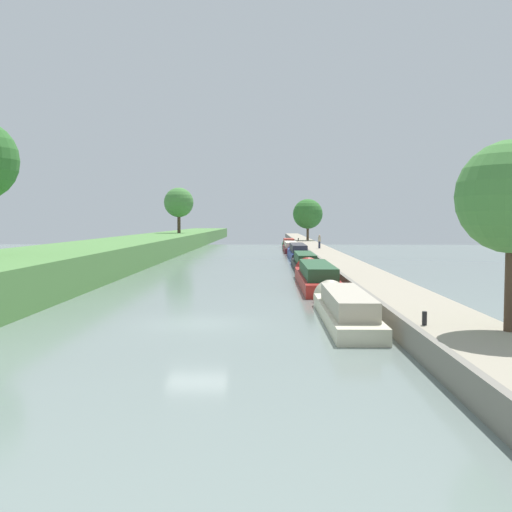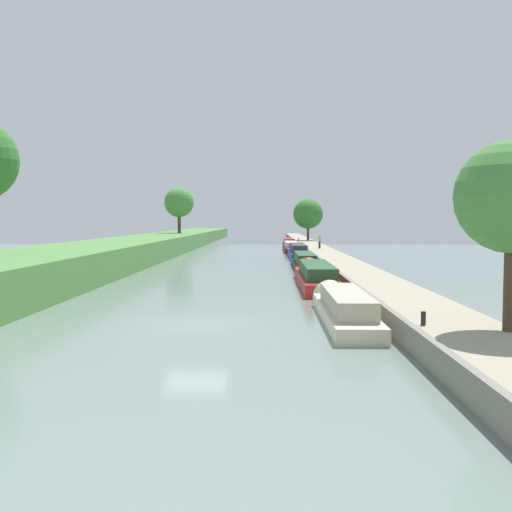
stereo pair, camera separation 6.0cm
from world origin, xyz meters
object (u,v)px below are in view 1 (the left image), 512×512
narrowboat_cream (343,307)px  person_walking (319,241)px  narrowboat_red (315,276)px  narrowboat_blue (297,252)px  narrowboat_black (304,262)px  narrowboat_green (288,244)px  mooring_bollard_far (298,239)px  narrowboat_maroon (291,247)px  mooring_bollard_near (425,318)px

narrowboat_cream → person_walking: bearing=86.3°
narrowboat_red → narrowboat_blue: bearing=89.5°
narrowboat_black → narrowboat_green: 40.67m
narrowboat_cream → person_walking: (3.04, 46.72, 1.20)m
mooring_bollard_far → narrowboat_black: bearing=-92.3°
narrowboat_cream → mooring_bollard_far: size_ratio=24.38×
narrowboat_red → narrowboat_maroon: narrowboat_red is taller
person_walking → narrowboat_cream: bearing=-93.7°
narrowboat_blue → mooring_bollard_far: (1.70, 30.94, 0.43)m
narrowboat_maroon → mooring_bollard_near: (1.95, -62.48, 0.54)m
mooring_bollard_far → narrowboat_red: bearing=-91.9°
narrowboat_cream → narrowboat_green: 68.31m
narrowboat_black → mooring_bollard_far: bearing=87.7°
narrowboat_red → mooring_bollard_near: 19.89m
narrowboat_black → mooring_bollard_near: size_ratio=29.01×
mooring_bollard_near → narrowboat_cream: bearing=106.7°
narrowboat_cream → mooring_bollard_near: size_ratio=24.38×
narrowboat_black → narrowboat_blue: narrowboat_blue is taller
narrowboat_green → person_walking: (3.01, -21.59, 1.18)m
person_walking → mooring_bollard_far: bearing=92.6°
narrowboat_red → narrowboat_cream: bearing=-89.5°
narrowboat_blue → narrowboat_maroon: bearing=91.0°
narrowboat_blue → narrowboat_maroon: size_ratio=1.11×
narrowboat_black → narrowboat_blue: size_ratio=0.89×
narrowboat_cream → mooring_bollard_near: narrowboat_cream is taller
narrowboat_red → narrowboat_green: 54.67m
narrowboat_black → narrowboat_maroon: 28.68m
narrowboat_red → narrowboat_maroon: 42.69m
narrowboat_red → mooring_bollard_far: narrowboat_red is taller
narrowboat_green → narrowboat_blue: bearing=-89.8°
narrowboat_blue → mooring_bollard_far: narrowboat_blue is taller
narrowboat_maroon → person_walking: bearing=-71.9°
person_walking → mooring_bollard_far: size_ratio=3.69×
narrowboat_maroon → mooring_bollard_near: bearing=-88.2°
narrowboat_cream → mooring_bollard_near: (1.84, -6.15, 0.55)m
narrowboat_maroon → mooring_bollard_far: 16.99m
narrowboat_maroon → narrowboat_cream: bearing=-89.9°
person_walking → mooring_bollard_far: person_walking is taller
narrowboat_cream → mooring_bollard_far: (1.84, 73.19, 0.55)m
narrowboat_black → narrowboat_maroon: (-0.10, 28.68, -0.01)m
narrowboat_maroon → narrowboat_blue: bearing=-89.0°
narrowboat_cream → narrowboat_black: (-0.01, 27.64, 0.03)m
narrowboat_blue → mooring_bollard_near: 48.43m
narrowboat_cream → narrowboat_blue: (0.14, 42.25, 0.13)m
narrowboat_cream → narrowboat_black: 27.64m
narrowboat_black → narrowboat_green: bearing=89.9°
narrowboat_blue → narrowboat_green: bearing=90.2°
narrowboat_red → narrowboat_black: size_ratio=1.08×
narrowboat_maroon → narrowboat_green: (0.14, 11.99, 0.00)m
narrowboat_red → mooring_bollard_near: size_ratio=31.35×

